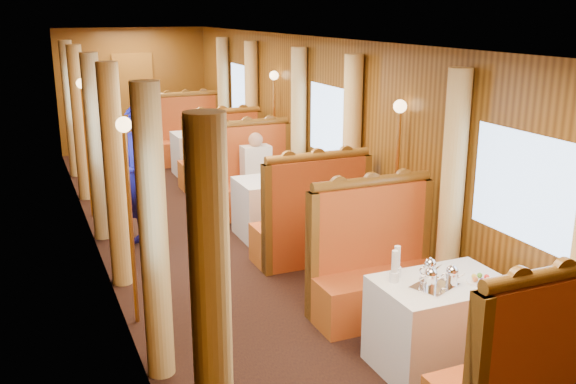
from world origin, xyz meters
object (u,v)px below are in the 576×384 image
teapot_left (431,281)px  passenger (257,166)px  banquette_near_aft (377,273)px  tea_tray (434,286)px  fruit_plate (481,280)px  steward (141,177)px  banquette_near_fwd (531,383)px  teapot_right (452,278)px  table_near (440,324)px  banquette_mid_aft (252,184)px  rose_vase_far (201,122)px  table_mid (278,207)px  teapot_back (430,271)px  banquette_mid_fwd (311,227)px  table_far (204,153)px  banquette_far_fwd (221,163)px  banquette_far_aft (190,140)px  rose_vase_mid (276,165)px

teapot_left → passenger: (0.18, 4.36, -0.07)m
banquette_near_aft → tea_tray: 1.13m
fruit_plate → steward: size_ratio=0.13×
banquette_near_fwd → teapot_right: size_ratio=8.40×
table_near → steward: 4.16m
banquette_near_aft → passenger: banquette_near_aft is taller
banquette_mid_aft → banquette_near_fwd: bearing=-90.0°
banquette_near_fwd → rose_vase_far: banquette_near_fwd is taller
table_mid → teapot_back: teapot_back is taller
banquette_mid_fwd → fruit_plate: 2.65m
table_mid → tea_tray: size_ratio=3.09×
rose_vase_far → passenger: bearing=-89.5°
teapot_back → fruit_plate: bearing=-27.3°
banquette_near_fwd → passenger: banquette_near_fwd is taller
table_far → banquette_far_fwd: banquette_far_fwd is taller
table_mid → passenger: 0.87m
tea_tray → passenger: (0.13, 4.35, -0.02)m
banquette_mid_aft → steward: (-1.69, -0.75, 0.46)m
banquette_far_aft → passenger: banquette_far_aft is taller
teapot_right → tea_tray: bearing=-173.1°
rose_vase_far → tea_tray: bearing=-90.8°
banquette_near_fwd → banquette_mid_aft: bearing=90.0°
banquette_near_fwd → steward: size_ratio=0.75×
table_mid → teapot_right: bearing=-89.9°
table_mid → teapot_right: (0.00, -3.60, 0.44)m
table_mid → teapot_left: (-0.18, -3.58, 0.44)m
banquette_near_fwd → fruit_plate: (0.26, 0.88, 0.35)m
tea_tray → teapot_left: bearing=-162.4°
teapot_right → teapot_back: 0.20m
banquette_mid_fwd → banquette_far_fwd: 3.50m
rose_vase_mid → passenger: size_ratio=0.47×
banquette_mid_fwd → banquette_far_aft: same height
banquette_mid_fwd → banquette_far_aft: size_ratio=1.00×
table_far → rose_vase_far: rose_vase_far is taller
table_far → table_near: bearing=-90.0°
passenger → banquette_near_aft: bearing=-90.0°
table_far → banquette_far_aft: size_ratio=0.78×
table_near → table_far: bearing=90.0°
banquette_far_fwd → rose_vase_far: bearing=91.4°
table_mid → fruit_plate: fruit_plate is taller
banquette_near_aft → table_mid: banquette_near_aft is taller
table_mid → banquette_far_aft: bearing=90.0°
banquette_mid_aft → teapot_left: (-0.18, -4.59, 0.39)m
banquette_far_fwd → fruit_plate: size_ratio=5.98×
banquette_near_fwd → rose_vase_mid: 4.58m
banquette_far_aft → tea_tray: 8.08m
banquette_mid_aft → teapot_back: size_ratio=7.95×
fruit_plate → rose_vase_far: rose_vase_far is taller
table_near → banquette_near_aft: bearing=90.0°
banquette_mid_fwd → banquette_far_fwd: size_ratio=1.00×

